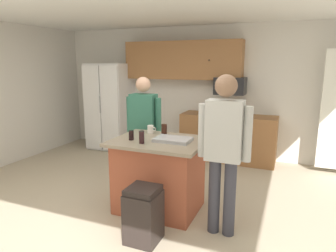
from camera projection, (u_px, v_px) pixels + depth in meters
floor at (142, 210)px, 3.93m from camera, size 7.04×7.04×0.00m
back_wall at (204, 91)px, 6.19m from camera, size 6.40×0.10×2.60m
cabinet_run_upper at (182, 60)px, 6.03m from camera, size 2.40×0.38×0.75m
cabinet_run_lower at (228, 138)px, 5.85m from camera, size 1.80×0.63×0.90m
refrigerator at (110, 107)px, 6.63m from camera, size 0.88×0.76×1.86m
microwave_over_range at (230, 86)px, 5.66m from camera, size 0.56×0.40×0.32m
kitchen_island at (159, 174)px, 3.86m from camera, size 1.14×0.90×0.93m
person_guest_by_door at (144, 124)px, 4.55m from camera, size 0.57×0.22×1.67m
person_host_foreground at (224, 145)px, 3.19m from camera, size 0.57×0.23×1.76m
glass_short_whisky at (164, 130)px, 3.96m from camera, size 0.07×0.07×0.15m
mug_blue_stoneware at (151, 129)px, 4.12m from camera, size 0.12×0.08×0.11m
glass_dark_ale at (142, 137)px, 3.59m from camera, size 0.06×0.06×0.15m
glass_pilsner at (131, 135)px, 3.75m from camera, size 0.06×0.06×0.12m
serving_tray at (173, 140)px, 3.70m from camera, size 0.44×0.30×0.04m
trash_bin at (144, 215)px, 3.18m from camera, size 0.34×0.34×0.61m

